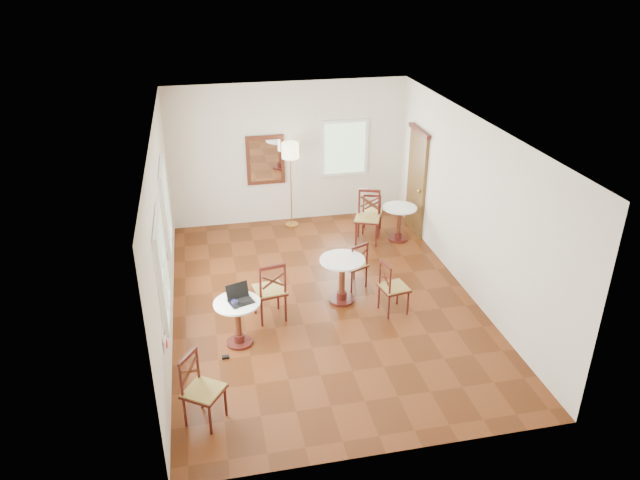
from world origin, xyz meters
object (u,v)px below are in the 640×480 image
Objects in this scene: chair_mid_b at (393,287)px; laptop at (239,297)px; chair_mid_a at (354,265)px; cafe_table_near at (238,318)px; chair_near_b at (202,390)px; cafe_table_mid at (342,275)px; mouse at (235,308)px; chair_back_b at (368,217)px; water_glass at (236,304)px; power_adapter at (225,357)px; cafe_table_back at (399,220)px; floor_lamp at (290,156)px; chair_back_a at (372,212)px; navy_mug at (234,303)px; chair_near_a at (270,290)px.

chair_mid_b is 2.52m from laptop.
laptop reaches higher than chair_mid_a.
cafe_table_near is 1.66m from chair_near_b.
cafe_table_mid is 2.13m from mouse.
chair_mid_a is at bearing 13.50° from chair_mid_b.
chair_back_b reaches higher than mouse.
chair_mid_b reaches higher than water_glass.
chair_mid_b is 9.08× the size of power_adapter.
cafe_table_near is at bearing 54.50° from power_adapter.
chair_mid_b is (-0.98, -2.57, 0.01)m from cafe_table_back.
chair_back_b is at bearing -2.64° from chair_near_b.
chair_mid_a is 3.07m from floor_lamp.
cafe_table_near is 0.69× the size of chair_back_b.
floor_lamp reaches higher than chair_back_a.
chair_mid_a is at bearing -90.85° from chair_back_b.
chair_back_a is 2.05m from floor_lamp.
cafe_table_back is at bearing -30.66° from chair_mid_b.
cafe_table_mid is 1.97m from laptop.
chair_mid_a is 7.91× the size of navy_mug.
cafe_table_near reaches higher than power_adapter.
chair_near_a is 0.97m from water_glass.
chair_mid_a is (2.70, 2.85, -0.05)m from chair_near_b.
chair_near_a is at bearing -111.24° from chair_back_b.
power_adapter is (-0.20, -0.25, -0.75)m from navy_mug.
chair_near_a is (0.56, 0.59, 0.07)m from cafe_table_near.
chair_mid_b is at bearing 88.60° from chair_mid_a.
cafe_table_back is (3.50, 2.94, -0.00)m from cafe_table_near.
chair_near_b is at bearing -104.63° from chair_back_b.
cafe_table_near is 6.43× the size of water_glass.
chair_mid_a is 2.89m from power_adapter.
power_adapter is (-2.36, -1.62, -0.42)m from chair_mid_a.
chair_back_a is at bearing -1.90° from chair_near_b.
chair_back_a is at bearing 84.97° from chair_back_b.
cafe_table_mid is 2.09m from navy_mug.
cafe_table_near is at bearing 82.77° from water_glass.
navy_mug is 0.98× the size of water_glass.
chair_near_b reaches higher than power_adapter.
chair_mid_a is (1.56, 0.71, -0.09)m from chair_near_a.
navy_mug is at bearing 105.09° from water_glass.
chair_mid_b is 2.65m from chair_back_b.
chair_near_b is 1.51m from mouse.
chair_mid_b is 0.87× the size of chair_back_b.
chair_mid_b reaches higher than cafe_table_mid.
navy_mug is (-2.56, -0.45, 0.31)m from chair_mid_b.
cafe_table_mid is 2.84m from chair_back_a.
cafe_table_back is 2.14m from chair_mid_a.
chair_back_b is at bearing 47.60° from water_glass.
laptop is 3.67× the size of water_glass.
cafe_table_back is at bearing 50.71° from cafe_table_mid.
chair_near_a is 1.20× the size of chair_mid_a.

